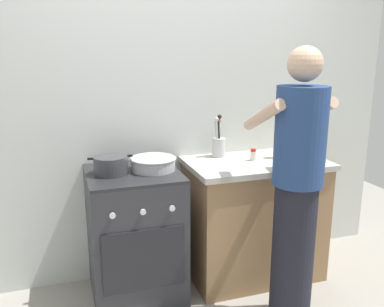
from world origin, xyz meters
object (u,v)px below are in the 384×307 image
at_px(stove_range, 135,235).
at_px(oil_bottle, 283,143).
at_px(mixing_bowl, 153,163).
at_px(utensil_crock, 219,144).
at_px(pot, 111,165).
at_px(person, 296,190).
at_px(spice_bottle, 253,155).

relative_size(stove_range, oil_bottle, 3.32).
xyz_separation_m(mixing_bowl, utensil_crock, (0.54, 0.19, 0.05)).
bearing_deg(utensil_crock, pot, -166.44).
xyz_separation_m(mixing_bowl, oil_bottle, (0.98, 0.01, 0.07)).
distance_m(stove_range, utensil_crock, 0.90).
bearing_deg(utensil_crock, stove_range, -163.71).
relative_size(stove_range, person, 0.53).
relative_size(mixing_bowl, utensil_crock, 0.96).
bearing_deg(stove_range, spice_bottle, 1.19).
height_order(mixing_bowl, oil_bottle, oil_bottle).
distance_m(pot, mixing_bowl, 0.28).
height_order(pot, utensil_crock, utensil_crock).
distance_m(pot, spice_bottle, 1.02).
bearing_deg(mixing_bowl, oil_bottle, 0.56).
relative_size(stove_range, utensil_crock, 2.82).
height_order(utensil_crock, spice_bottle, utensil_crock).
xyz_separation_m(pot, mixing_bowl, (0.28, 0.00, -0.01)).
bearing_deg(spice_bottle, mixing_bowl, -179.04).
distance_m(pot, person, 1.17).
bearing_deg(mixing_bowl, stove_range, -177.60).
distance_m(stove_range, person, 1.12).
relative_size(stove_range, spice_bottle, 10.54).
xyz_separation_m(stove_range, spice_bottle, (0.88, 0.02, 0.49)).
distance_m(spice_bottle, person, 0.58).
bearing_deg(utensil_crock, mixing_bowl, -160.38).
height_order(utensil_crock, person, person).
xyz_separation_m(oil_bottle, person, (-0.23, -0.57, -0.16)).
distance_m(oil_bottle, person, 0.63).
bearing_deg(mixing_bowl, pot, -179.04).
height_order(mixing_bowl, person, person).
distance_m(stove_range, mixing_bowl, 0.52).
xyz_separation_m(mixing_bowl, spice_bottle, (0.74, 0.01, -0.01)).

